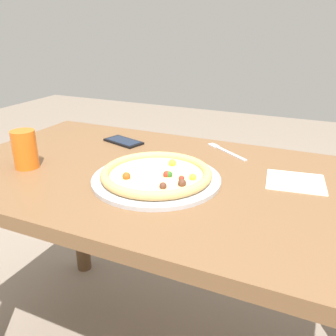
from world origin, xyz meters
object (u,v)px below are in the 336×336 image
Objects in this scene: pizza_near at (156,175)px; fork at (225,151)px; cell_phone at (124,141)px; drink_cup_colored at (25,149)px.

fork is at bearing 72.09° from pizza_near.
pizza_near reaches higher than cell_phone.
cell_phone is at bearing 66.88° from drink_cup_colored.
pizza_near is at bearing -107.91° from fork.
drink_cup_colored is 0.72× the size of cell_phone.
cell_phone is at bearing -170.44° from fork.
pizza_near is at bearing 9.99° from drink_cup_colored.
pizza_near reaches higher than fork.
pizza_near is 0.38m from cell_phone.
drink_cup_colored is at bearing -170.01° from pizza_near.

